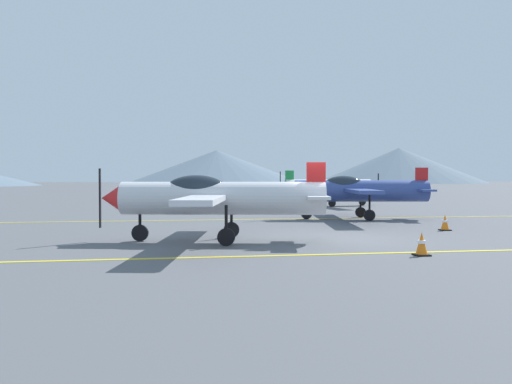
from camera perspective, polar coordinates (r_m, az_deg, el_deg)
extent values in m
plane|color=#54565B|center=(16.43, 8.31, -5.17)|extent=(400.00, 400.00, 0.00)
cube|color=yellow|center=(13.40, 12.40, -6.71)|extent=(80.00, 0.16, 0.01)
cube|color=yellow|center=(23.79, 2.90, -3.03)|extent=(80.00, 0.16, 0.01)
cylinder|color=silver|center=(15.48, -3.70, -0.70)|extent=(6.23, 2.08, 0.99)
cone|color=red|center=(16.15, -15.76, -0.66)|extent=(0.77, 0.94, 0.85)
cube|color=black|center=(16.26, -16.98, -0.66)|extent=(0.06, 0.11, 1.81)
ellipsoid|color=#1E2833|center=(15.57, -6.68, 0.40)|extent=(1.92, 1.12, 0.81)
cube|color=silver|center=(15.52, -5.03, -0.53)|extent=(2.40, 8.00, 0.14)
cube|color=silver|center=(15.48, 6.69, -0.54)|extent=(1.04, 2.43, 0.09)
cube|color=red|center=(15.47, 6.70, 1.30)|extent=(0.58, 0.21, 1.08)
cylinder|color=black|center=(15.95, -12.79, -2.84)|extent=(0.09, 0.09, 0.91)
cylinder|color=black|center=(15.99, -12.78, -4.46)|extent=(0.52, 0.20, 0.51)
cylinder|color=black|center=(16.49, -2.75, -2.66)|extent=(0.09, 0.09, 0.91)
cylinder|color=black|center=(16.53, -2.75, -4.23)|extent=(0.52, 0.20, 0.51)
cylinder|color=black|center=(14.52, -3.34, -3.24)|extent=(0.09, 0.09, 0.91)
cylinder|color=black|center=(14.56, -3.34, -5.02)|extent=(0.52, 0.20, 0.51)
cylinder|color=#33478C|center=(24.23, 11.61, 0.11)|extent=(6.23, 1.94, 0.99)
cone|color=red|center=(23.80, 3.59, 0.12)|extent=(0.76, 0.93, 0.85)
cube|color=black|center=(23.78, 2.72, 0.12)|extent=(0.05, 0.11, 1.81)
ellipsoid|color=#1E2833|center=(24.08, 9.72, 0.83)|extent=(1.91, 1.08, 0.81)
cube|color=#33478C|center=(24.16, 10.77, 0.22)|extent=(2.22, 8.01, 0.14)
cube|color=#33478C|center=(24.94, 17.94, 0.21)|extent=(0.99, 2.42, 0.09)
cube|color=red|center=(24.93, 17.95, 1.36)|extent=(0.58, 0.20, 1.08)
cylinder|color=black|center=(23.89, 5.64, -1.33)|extent=(0.09, 0.09, 0.91)
cylinder|color=black|center=(23.91, 5.64, -2.42)|extent=(0.52, 0.19, 0.51)
cylinder|color=black|center=(25.27, 11.56, -1.19)|extent=(0.09, 0.09, 0.91)
cylinder|color=black|center=(25.29, 11.56, -2.22)|extent=(0.52, 0.19, 0.51)
cylinder|color=black|center=(23.32, 12.53, -1.43)|extent=(0.09, 0.09, 0.91)
cylinder|color=black|center=(23.35, 12.52, -2.55)|extent=(0.52, 0.19, 0.51)
cylinder|color=silver|center=(35.05, 8.08, 0.59)|extent=(6.22, 1.72, 0.99)
cone|color=#1E8C3F|center=(36.54, 12.96, 0.61)|extent=(0.73, 0.91, 0.85)
cube|color=black|center=(36.71, 13.45, 0.61)|extent=(0.05, 0.11, 1.81)
ellipsoid|color=#1E2833|center=(35.38, 9.29, 1.08)|extent=(1.89, 1.02, 0.81)
cube|color=silver|center=(35.19, 8.62, 0.67)|extent=(1.93, 8.02, 0.14)
cube|color=silver|center=(34.02, 3.75, 0.65)|extent=(0.91, 2.41, 0.09)
cube|color=#1E8C3F|center=(34.01, 3.75, 1.49)|extent=(0.58, 0.18, 1.08)
cylinder|color=black|center=(36.15, 11.75, -0.35)|extent=(0.09, 0.09, 0.91)
cylinder|color=black|center=(36.17, 11.75, -1.07)|extent=(0.52, 0.17, 0.51)
cylinder|color=black|center=(34.08, 8.47, -0.45)|extent=(0.09, 0.09, 0.91)
cylinder|color=black|center=(34.10, 8.46, -1.21)|extent=(0.52, 0.17, 0.51)
cylinder|color=black|center=(35.90, 7.18, -0.34)|extent=(0.09, 0.09, 0.91)
cylinder|color=black|center=(35.92, 7.17, -1.07)|extent=(0.52, 0.17, 0.51)
cube|color=black|center=(19.99, 20.29, -3.98)|extent=(0.36, 0.36, 0.04)
cone|color=orange|center=(19.96, 20.30, -3.14)|extent=(0.29, 0.29, 0.55)
cylinder|color=white|center=(19.96, 20.30, -3.06)|extent=(0.20, 0.20, 0.08)
cube|color=black|center=(13.43, 17.95, -6.67)|extent=(0.36, 0.36, 0.04)
cone|color=orange|center=(13.39, 17.96, -5.42)|extent=(0.29, 0.29, 0.55)
cylinder|color=white|center=(13.39, 17.96, -5.30)|extent=(0.20, 0.20, 0.08)
cone|color=slate|center=(161.68, -4.41, 2.80)|extent=(55.95, 55.95, 10.46)
cone|color=slate|center=(186.45, 15.61, 2.87)|extent=(58.36, 58.36, 12.26)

